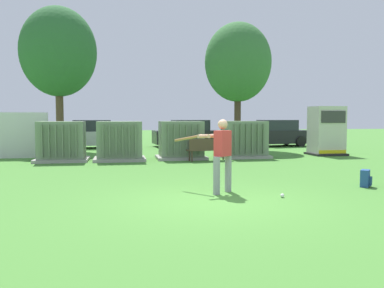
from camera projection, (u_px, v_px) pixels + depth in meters
ground_plane at (213, 202)px, 8.59m from camera, size 96.00×96.00×0.00m
transformer_west at (62, 142)px, 16.52m from camera, size 2.10×1.70×1.62m
transformer_mid_west at (119, 141)px, 16.82m from camera, size 2.10×1.70×1.62m
transformer_mid_east at (181, 141)px, 17.47m from camera, size 2.10×1.70×1.62m
transformer_east at (244, 140)px, 18.07m from camera, size 2.10×1.70×1.62m
generator_enclosure at (326, 131)px, 19.21m from camera, size 1.60×1.40×2.30m
park_bench at (209, 148)px, 16.64m from camera, size 1.84×0.76×0.92m
batter at (221, 152)px, 9.58m from camera, size 1.26×1.37×1.74m
sports_ball at (282, 196)px, 9.06m from camera, size 0.09×0.09×0.09m
backpack at (366, 179)px, 10.45m from camera, size 0.37×0.38×0.44m
tree_left at (58, 52)px, 21.56m from camera, size 4.00×4.00×7.64m
tree_center_left at (238, 63)px, 22.33m from camera, size 3.65×3.65×6.98m
parked_car_left_of_center at (90, 135)px, 23.66m from camera, size 4.25×2.02×1.62m
parked_car_right_of_center at (188, 134)px, 24.98m from camera, size 4.34×2.21×1.62m
parked_car_rightmost at (275, 134)px, 25.17m from camera, size 4.39×2.33×1.62m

